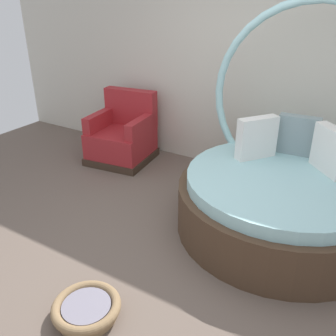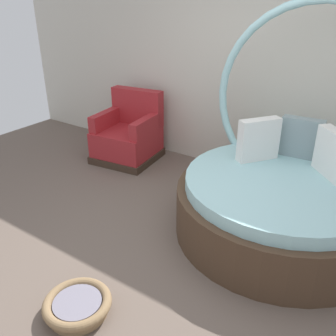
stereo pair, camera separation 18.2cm
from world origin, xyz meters
The scene contains 5 objects.
ground_plane centered at (0.00, 0.00, -0.01)m, with size 8.00×8.00×0.02m, color #66564C.
back_wall centered at (0.00, 2.05, 1.44)m, with size 8.00×0.12×2.88m, color beige.
round_daybed centered at (0.73, 0.95, 0.41)m, with size 1.99×1.99×2.15m.
red_armchair centered at (-1.63, 1.46, 0.33)m, with size 0.89×0.89×0.94m.
pet_basket centered at (-0.14, -0.96, 0.07)m, with size 0.51×0.51×0.13m.
Camera 1 is at (1.40, -2.35, 2.19)m, focal length 39.51 mm.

